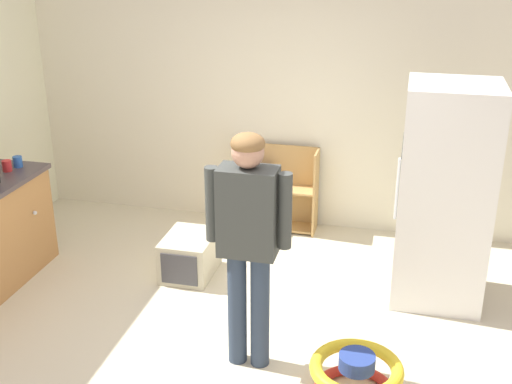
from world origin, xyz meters
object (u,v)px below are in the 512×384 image
(standing_person, at_px, (248,231))
(bookshelf, at_px, (271,193))
(refrigerator, at_px, (445,196))
(blue_cup, at_px, (18,162))
(baby_walker, at_px, (356,376))
(pet_carrier, at_px, (190,255))
(red_cup, at_px, (7,166))

(standing_person, bearing_deg, bookshelf, 98.47)
(refrigerator, xyz_separation_m, standing_person, (-1.27, -1.24, 0.12))
(standing_person, bearing_deg, blue_cup, 156.15)
(baby_walker, height_order, pet_carrier, pet_carrier)
(red_cup, bearing_deg, blue_cup, 76.32)
(baby_walker, relative_size, blue_cup, 6.36)
(pet_carrier, relative_size, blue_cup, 5.81)
(blue_cup, bearing_deg, standing_person, -23.85)
(baby_walker, bearing_deg, refrigerator, 70.51)
(baby_walker, height_order, red_cup, red_cup)
(refrigerator, distance_m, blue_cup, 3.62)
(refrigerator, height_order, red_cup, refrigerator)
(refrigerator, bearing_deg, baby_walker, -109.49)
(pet_carrier, bearing_deg, red_cup, -172.94)
(bookshelf, relative_size, pet_carrier, 1.54)
(blue_cup, xyz_separation_m, red_cup, (-0.03, -0.12, 0.00))
(refrigerator, relative_size, baby_walker, 2.95)
(refrigerator, relative_size, blue_cup, 18.74)
(standing_person, height_order, blue_cup, standing_person)
(baby_walker, xyz_separation_m, red_cup, (-3.13, 1.12, 0.79))
(bookshelf, relative_size, red_cup, 8.95)
(standing_person, distance_m, red_cup, 2.54)
(bookshelf, relative_size, standing_person, 0.51)
(pet_carrier, bearing_deg, standing_person, -53.72)
(bookshelf, bearing_deg, pet_carrier, -112.73)
(pet_carrier, xyz_separation_m, red_cup, (-1.55, -0.19, 0.77))
(red_cup, bearing_deg, baby_walker, -19.69)
(refrigerator, relative_size, standing_person, 1.06)
(pet_carrier, bearing_deg, blue_cup, -177.20)
(pet_carrier, bearing_deg, baby_walker, -39.79)
(bookshelf, xyz_separation_m, baby_walker, (1.10, -2.46, -0.21))
(bookshelf, xyz_separation_m, standing_person, (0.34, -2.25, 0.64))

